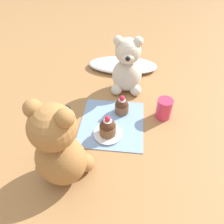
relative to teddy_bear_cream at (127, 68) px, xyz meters
The scene contains 9 objects.
ground_plane 0.23m from the teddy_bear_cream, 100.19° to the right, with size 4.00×4.00×0.00m, color #9E7042.
knitted_placemat 0.23m from the teddy_bear_cream, 100.19° to the right, with size 0.22×0.24×0.01m, color #7A9ED1.
tulle_cloth 0.19m from the teddy_bear_cream, 99.37° to the left, with size 0.32×0.15×0.03m, color silver.
teddy_bear_cream is the anchor object (origin of this frame).
teddy_bear_tan 0.44m from the teddy_bear_cream, 109.22° to the right, with size 0.16×0.16×0.27m.
cupcake_near_cream_bear 0.16m from the teddy_bear_cream, 93.01° to the right, with size 0.05×0.05×0.07m.
saucer_plate 0.28m from the teddy_bear_cream, 99.71° to the right, with size 0.10×0.10×0.01m, color silver.
cupcake_near_tan_bear 0.27m from the teddy_bear_cream, 99.71° to the right, with size 0.05×0.05×0.08m.
juice_glass 0.22m from the teddy_bear_cream, 46.22° to the right, with size 0.05×0.05×0.08m, color #DB3356.
Camera 1 is at (0.06, -0.53, 0.56)m, focal length 35.00 mm.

